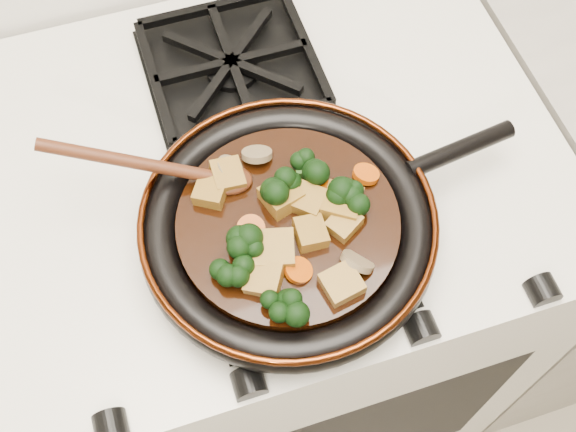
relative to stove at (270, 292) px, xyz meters
name	(u,v)px	position (x,y,z in m)	size (l,w,h in m)	color
stove	(270,292)	(0.00, 0.00, 0.00)	(0.76, 0.60, 0.90)	silver
burner_grate_front	(297,243)	(0.00, -0.14, 0.46)	(0.23, 0.23, 0.03)	black
burner_grate_back	(232,67)	(0.00, 0.14, 0.46)	(0.23, 0.23, 0.03)	black
skillet	(290,226)	(-0.01, -0.13, 0.49)	(0.47, 0.34, 0.05)	black
braising_sauce	(288,225)	(-0.01, -0.13, 0.50)	(0.25, 0.25, 0.02)	black
tofu_cube_0	(309,201)	(0.02, -0.12, 0.52)	(0.04, 0.04, 0.02)	olive
tofu_cube_1	(274,251)	(-0.04, -0.17, 0.52)	(0.04, 0.04, 0.02)	olive
tofu_cube_2	(344,224)	(0.05, -0.16, 0.52)	(0.03, 0.03, 0.02)	olive
tofu_cube_3	(342,284)	(0.02, -0.23, 0.52)	(0.04, 0.04, 0.02)	olive
tofu_cube_4	(281,197)	(-0.01, -0.10, 0.52)	(0.04, 0.04, 0.02)	olive
tofu_cube_5	(264,280)	(-0.06, -0.20, 0.52)	(0.04, 0.04, 0.02)	olive
tofu_cube_6	(228,177)	(-0.06, -0.06, 0.52)	(0.04, 0.03, 0.02)	olive
tofu_cube_7	(311,233)	(0.01, -0.16, 0.52)	(0.04, 0.03, 0.02)	olive
tofu_cube_8	(211,191)	(-0.08, -0.07, 0.52)	(0.04, 0.03, 0.02)	olive
tofu_cube_9	(342,204)	(0.05, -0.13, 0.52)	(0.04, 0.04, 0.02)	olive
broccoli_floret_0	(236,278)	(-0.08, -0.19, 0.52)	(0.05, 0.05, 0.05)	black
broccoli_floret_1	(282,189)	(0.00, -0.10, 0.52)	(0.06, 0.06, 0.06)	black
broccoli_floret_2	(284,307)	(-0.05, -0.23, 0.52)	(0.06, 0.06, 0.05)	black
broccoli_floret_3	(239,244)	(-0.07, -0.15, 0.52)	(0.06, 0.06, 0.05)	black
broccoli_floret_4	(344,201)	(0.06, -0.13, 0.52)	(0.06, 0.06, 0.06)	black
broccoli_floret_5	(303,171)	(0.03, -0.08, 0.52)	(0.06, 0.06, 0.05)	black
carrot_coin_0	(251,229)	(-0.05, -0.13, 0.51)	(0.03, 0.03, 0.01)	#BA4505
carrot_coin_1	(366,174)	(0.10, -0.10, 0.51)	(0.03, 0.03, 0.01)	#BA4505
carrot_coin_2	(320,189)	(0.04, -0.11, 0.51)	(0.03, 0.03, 0.01)	#BA4505
carrot_coin_3	(298,270)	(-0.02, -0.20, 0.51)	(0.03, 0.03, 0.01)	#BA4505
mushroom_slice_0	(257,154)	(-0.02, -0.04, 0.52)	(0.04, 0.04, 0.01)	brown
mushroom_slice_1	(357,262)	(0.05, -0.21, 0.52)	(0.04, 0.04, 0.01)	brown
mushroom_slice_2	(230,170)	(-0.05, -0.05, 0.52)	(0.04, 0.04, 0.01)	brown
wooden_spoon	(179,171)	(-0.11, -0.04, 0.53)	(0.14, 0.07, 0.21)	#49200F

